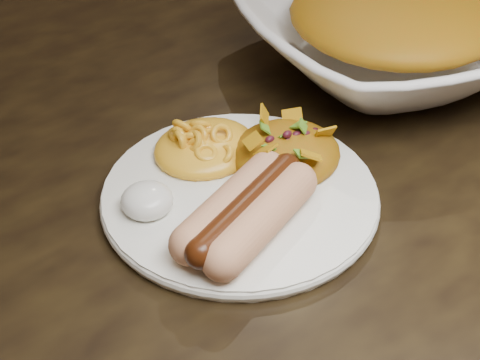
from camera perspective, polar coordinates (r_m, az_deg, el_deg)
table at (r=0.69m, az=0.23°, el=-5.05°), size 1.60×0.90×0.75m
plate at (r=0.59m, az=-0.00°, el=-1.19°), size 0.29×0.29×0.01m
hotdog at (r=0.54m, az=0.50°, el=-2.39°), size 0.12×0.09×0.03m
mac_and_cheese at (r=0.62m, az=-2.72°, el=3.50°), size 0.11×0.11×0.03m
sour_cream at (r=0.57m, az=-7.26°, el=-1.24°), size 0.05×0.05×0.03m
taco_salad at (r=0.61m, az=3.63°, el=2.81°), size 0.09×0.09×0.04m
serving_bowl at (r=0.78m, az=11.83°, el=11.18°), size 0.37×0.37×0.08m
bowl_filling at (r=0.77m, az=11.94°, el=11.98°), size 0.28×0.28×0.05m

